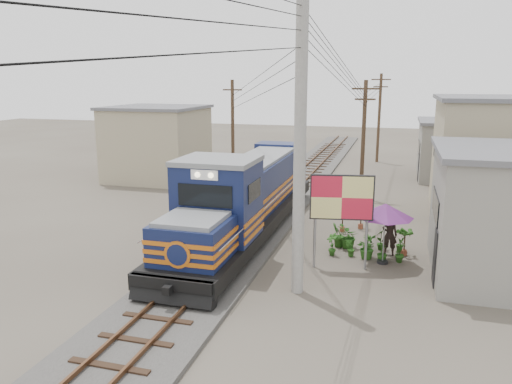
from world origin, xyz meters
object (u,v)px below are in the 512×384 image
(market_umbrella, at_px, (385,211))
(vendor, at_px, (390,235))
(locomotive, at_px, (246,198))
(billboard, at_px, (342,200))

(market_umbrella, bearing_deg, vendor, 79.25)
(locomotive, xyz_separation_m, vendor, (6.40, -0.94, -0.90))
(market_umbrella, bearing_deg, locomotive, 162.02)
(market_umbrella, height_order, vendor, market_umbrella)
(billboard, relative_size, vendor, 2.15)
(locomotive, height_order, vendor, locomotive)
(vendor, bearing_deg, locomotive, -6.39)
(billboard, distance_m, vendor, 3.29)
(locomotive, height_order, market_umbrella, locomotive)
(locomotive, relative_size, market_umbrella, 6.58)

